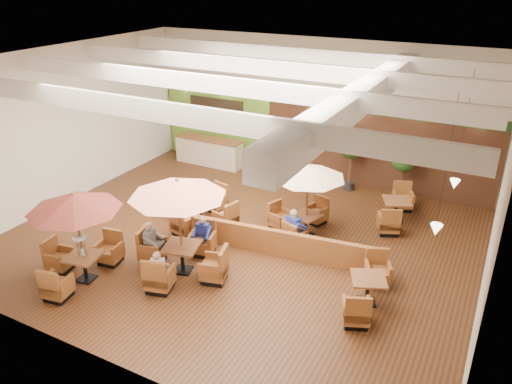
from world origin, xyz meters
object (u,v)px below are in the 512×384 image
Objects in this scene: topiary_2 at (404,162)px; diner_0 at (158,266)px; topiary_0 at (286,139)px; diner_4 at (295,226)px; service_counter at (209,151)px; booth_divider at (282,244)px; table_0 at (75,218)px; table_5 at (396,211)px; topiary_1 at (352,148)px; table_2 at (306,183)px; table_1 at (179,210)px; diner_2 at (152,239)px; table_4 at (367,291)px; table_3 at (201,210)px; diner_3 at (295,225)px; diner_1 at (202,232)px.

diner_0 is (-4.31, -8.66, -0.74)m from topiary_2.
topiary_0 is 5.68m from diner_4.
service_counter is 0.51× the size of booth_divider.
table_0 reaches higher than diner_4.
table_5 is 1.23× the size of topiary_1.
table_5 is at bearing 63.02° from table_2.
table_1 is 3.56× the size of diner_2.
booth_divider is 2.06m from table_2.
diner_2 is at bearing -114.09° from topiary_1.
booth_divider is 2.18× the size of table_4.
table_3 is 6.56m from table_5.
diner_2 is 0.95× the size of diner_3.
diner_1 is at bearing -109.78° from topiary_1.
topiary_1 is 2.79× the size of diner_2.
table_5 reaches higher than booth_divider.
diner_0 is 2.08m from diner_1.
diner_2 reaches higher than diner_0.
table_0 is at bearing -114.21° from diner_4.
table_2 is (6.06, -3.87, 1.22)m from service_counter.
diner_4 is (6.12, -4.78, 0.16)m from service_counter.
table_0 is at bearing -146.79° from booth_divider.
topiary_1 is 5.06m from diner_3.
table_5 is 3.76× the size of diner_0.
table_0 reaches higher than diner_3.
topiary_1 is (2.68, 0.00, 0.08)m from topiary_0.
table_5 is (2.43, 3.81, -0.04)m from booth_divider.
table_0 is 0.98× the size of table_4.
table_1 is at bearing 80.69° from diner_1.
diner_2 is (-5.62, -5.84, 0.39)m from table_5.
diner_0 is at bearing 80.69° from diner_1.
table_1 reaches higher than table_2.
diner_3 reaches higher than table_4.
diner_1 is at bearing -41.72° from table_3.
table_1 is 7.98m from topiary_1.
topiary_0 is 2.92× the size of diner_0.
booth_divider is 2.30× the size of table_2.
topiary_2 reaches higher than table_4.
topiary_1 is 1.15× the size of topiary_2.
table_3 is at bearing -138.32° from topiary_2.
service_counter is at bearing 145.83° from table_5.
diner_0 is (-5.01, -2.03, 0.38)m from table_4.
diner_3 is (0.12, 0.60, 0.37)m from booth_divider.
table_0 is 3.49× the size of diner_1.
table_5 is 8.28m from diner_0.
diner_3 is (-2.03, -4.98, -0.70)m from topiary_2.
topiary_1 is at bearing 88.50° from table_4.
table_0 reaches higher than service_counter.
topiary_2 is at bearing 45.47° from table_1.
diner_3 is (6.12, -4.78, 0.20)m from service_counter.
table_0 is at bearing -116.25° from topiary_1.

